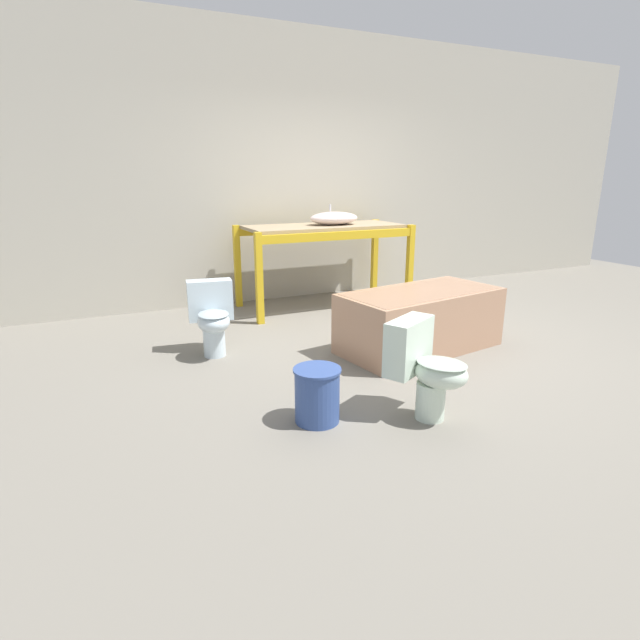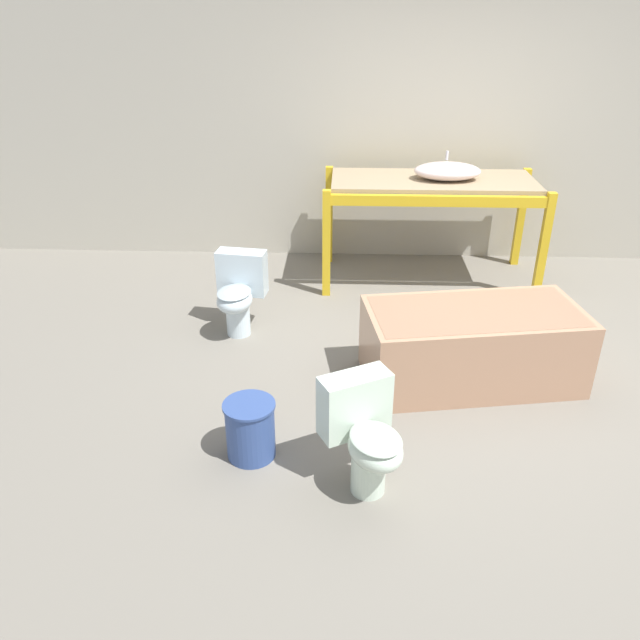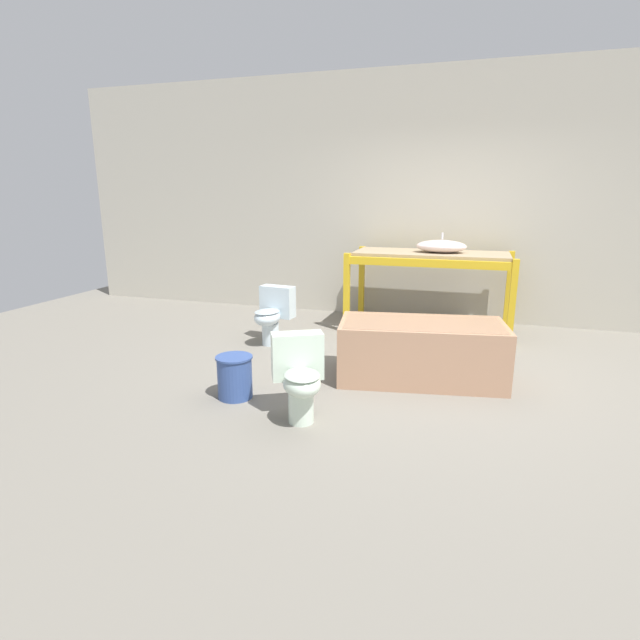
% 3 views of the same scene
% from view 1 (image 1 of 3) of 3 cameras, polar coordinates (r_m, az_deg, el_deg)
% --- Properties ---
extents(ground_plane, '(12.00, 12.00, 0.00)m').
position_cam_1_polar(ground_plane, '(4.80, 9.61, -2.50)').
color(ground_plane, slate).
extents(warehouse_wall_rear, '(10.80, 0.08, 3.20)m').
position_cam_1_polar(warehouse_wall_rear, '(6.50, -1.25, 16.89)').
color(warehouse_wall_rear, '#B2AD9E').
rests_on(warehouse_wall_rear, ground_plane).
extents(shelving_rack, '(1.95, 0.88, 0.97)m').
position_cam_1_polar(shelving_rack, '(5.91, 0.47, 9.51)').
color(shelving_rack, gold).
rests_on(shelving_rack, ground_plane).
extents(sink_basin, '(0.59, 0.37, 0.23)m').
position_cam_1_polar(sink_basin, '(5.92, 1.60, 11.55)').
color(sink_basin, silver).
rests_on(sink_basin, shelving_rack).
extents(bathtub_main, '(1.55, 0.93, 0.54)m').
position_cam_1_polar(bathtub_main, '(4.56, 11.38, 0.47)').
color(bathtub_main, tan).
rests_on(bathtub_main, ground_plane).
extents(toilet_near, '(0.40, 0.53, 0.64)m').
position_cam_1_polar(toilet_near, '(4.43, -12.22, 0.55)').
color(toilet_near, silver).
rests_on(toilet_near, ground_plane).
extents(toilet_far, '(0.52, 0.58, 0.64)m').
position_cam_1_polar(toilet_far, '(3.26, 11.89, -5.08)').
color(toilet_far, silver).
rests_on(toilet_far, ground_plane).
extents(bucket_white, '(0.31, 0.31, 0.36)m').
position_cam_1_polar(bucket_white, '(3.19, -0.32, -8.44)').
color(bucket_white, '#334C8C').
rests_on(bucket_white, ground_plane).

